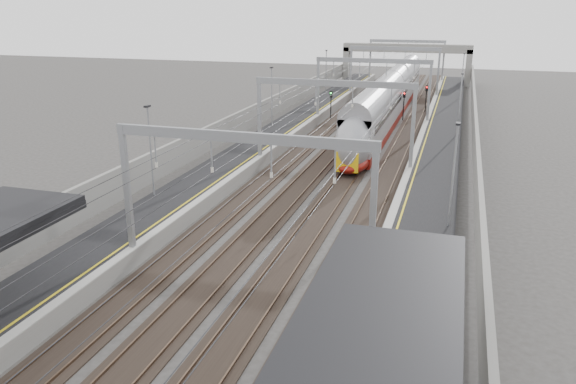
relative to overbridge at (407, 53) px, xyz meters
The scene contains 11 objects.
platform_left 55.79m from the overbridge, 98.28° to the right, with size 4.00×120.00×1.00m, color black.
platform_right 55.79m from the overbridge, 81.72° to the right, with size 4.00×120.00×1.00m, color black.
tracks 55.25m from the overbridge, 90.00° to the right, with size 11.40×140.00×0.20m.
overhead_line 48.39m from the overbridge, 90.00° to the right, with size 13.00×140.00×6.60m.
overbridge is the anchor object (origin of this frame).
wall_left 56.25m from the overbridge, 101.51° to the right, with size 0.30×120.00×3.20m, color gray.
wall_right 56.25m from the overbridge, 78.49° to the right, with size 0.30×120.00×3.20m, color gray.
train 35.14m from the overbridge, 87.54° to the right, with size 2.89×52.59×4.56m.
signal_green 36.32m from the overbridge, 98.26° to the right, with size 0.32×0.32×3.48m.
signal_red_near 33.77m from the overbridge, 84.54° to the right, with size 0.32×0.32×3.48m.
signal_red_far 27.95m from the overbridge, 78.80° to the right, with size 0.32×0.32×3.48m.
Camera 1 is at (9.55, -1.66, 13.11)m, focal length 35.00 mm.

